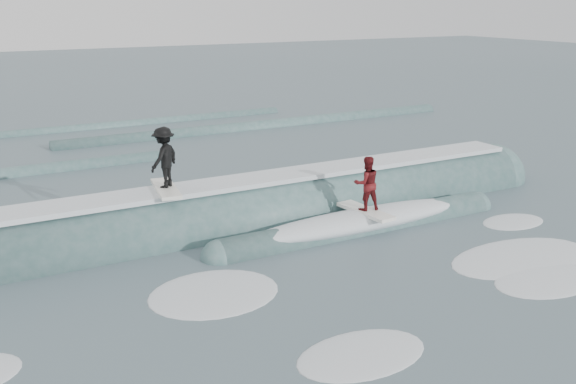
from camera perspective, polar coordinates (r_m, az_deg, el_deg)
ground at (r=15.99m, az=6.69°, el=-7.26°), size 160.00×160.00×0.00m
breaking_wave at (r=19.70m, az=-0.59°, el=-2.32°), size 20.93×4.08×2.61m
surfer_black at (r=17.96m, az=-10.95°, el=2.81°), size 1.24×2.06×1.79m
surfer_red at (r=18.61m, az=6.99°, el=0.45°), size 0.88×2.05×1.69m
whitewater at (r=15.88m, az=10.47°, el=-7.61°), size 17.12×5.81×0.10m
far_swells at (r=31.01m, az=-14.83°, el=4.13°), size 40.20×8.65×0.80m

